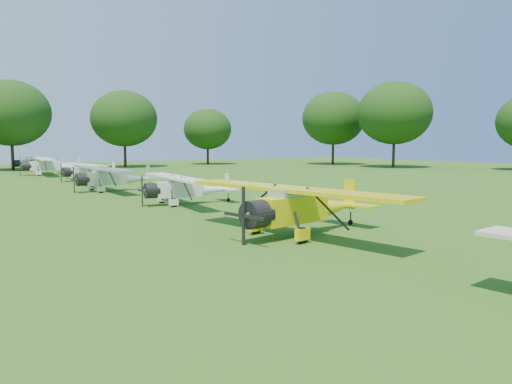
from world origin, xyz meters
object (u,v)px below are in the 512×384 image
Objects in this scene: aircraft_5 at (88,170)px; aircraft_6 at (50,164)px; aircraft_2 at (301,204)px; aircraft_4 at (112,176)px; aircraft_3 at (185,186)px; aircraft_7 at (35,162)px.

aircraft_5 is 0.85× the size of aircraft_6.
aircraft_4 is (-0.71, 24.08, -0.13)m from aircraft_2.
aircraft_4 is 1.09× the size of aircraft_5.
aircraft_2 is 24.09m from aircraft_4.
aircraft_4 is at bearing 101.38° from aircraft_3.
aircraft_4 is 12.53m from aircraft_5.
aircraft_6 reaches higher than aircraft_3.
aircraft_5 is 11.82m from aircraft_6.
aircraft_2 is at bearing -87.08° from aircraft_3.
aircraft_3 is at bearing -98.30° from aircraft_5.
aircraft_7 is (-0.65, 48.35, 0.02)m from aircraft_3.
aircraft_6 is at bearing 97.26° from aircraft_3.
aircraft_7 is at bearing 92.85° from aircraft_6.
aircraft_2 is at bearing -98.95° from aircraft_5.
aircraft_7 is (0.58, 36.92, -0.06)m from aircraft_4.
aircraft_5 is 0.96× the size of aircraft_7.
aircraft_4 is 36.92m from aircraft_7.
aircraft_2 reaches higher than aircraft_6.
aircraft_2 reaches higher than aircraft_7.
aircraft_6 is 1.13× the size of aircraft_7.
aircraft_7 is at bearing 80.86° from aircraft_2.
aircraft_2 is 1.18× the size of aircraft_3.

